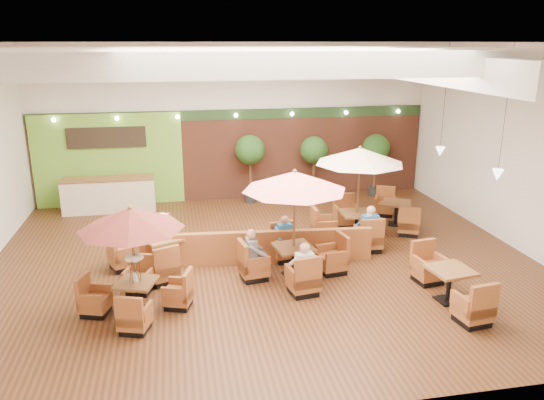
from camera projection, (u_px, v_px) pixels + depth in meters
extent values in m
plane|color=#381E0F|center=(264.00, 261.00, 13.90)|extent=(14.00, 14.00, 0.00)
cube|color=silver|center=(235.00, 123.00, 18.76)|extent=(14.00, 0.04, 5.50)
cube|color=silver|center=(336.00, 247.00, 7.46)|extent=(14.00, 0.04, 5.50)
cube|color=silver|center=(518.00, 148.00, 14.35)|extent=(0.04, 12.00, 5.50)
cube|color=white|center=(263.00, 42.00, 12.32)|extent=(14.00, 12.00, 0.04)
cube|color=brown|center=(236.00, 155.00, 19.03)|extent=(13.90, 0.10, 3.20)
cube|color=#1E3819|center=(235.00, 114.00, 18.60)|extent=(13.90, 0.12, 0.35)
cube|color=#6BAA31|center=(109.00, 160.00, 18.20)|extent=(5.00, 0.08, 3.20)
cube|color=black|center=(107.00, 138.00, 17.89)|extent=(2.60, 0.08, 0.70)
cube|color=white|center=(403.00, 65.00, 13.10)|extent=(0.60, 11.00, 0.60)
cube|color=white|center=(305.00, 65.00, 8.65)|extent=(13.60, 0.12, 0.45)
cube|color=white|center=(274.00, 60.00, 11.20)|extent=(13.60, 0.12, 0.45)
cube|color=white|center=(255.00, 56.00, 13.64)|extent=(13.60, 0.12, 0.45)
cube|color=white|center=(241.00, 54.00, 16.18)|extent=(13.60, 0.12, 0.45)
cylinder|color=black|center=(506.00, 111.00, 12.86)|extent=(0.01, 0.01, 3.20)
cone|color=white|center=(498.00, 175.00, 13.33)|extent=(0.28, 0.28, 0.28)
cylinder|color=black|center=(445.00, 98.00, 15.69)|extent=(0.01, 0.01, 3.20)
cone|color=white|center=(440.00, 151.00, 16.15)|extent=(0.28, 0.28, 0.28)
sphere|color=#FFEAC6|center=(54.00, 120.00, 17.33)|extent=(0.14, 0.14, 0.14)
sphere|color=#FFEAC6|center=(117.00, 118.00, 17.68)|extent=(0.14, 0.14, 0.14)
sphere|color=#FFEAC6|center=(178.00, 117.00, 18.03)|extent=(0.14, 0.14, 0.14)
sphere|color=#FFEAC6|center=(236.00, 115.00, 18.39)|extent=(0.14, 0.14, 0.14)
sphere|color=#FFEAC6|center=(292.00, 114.00, 18.74)|extent=(0.14, 0.14, 0.14)
sphere|color=#FFEAC6|center=(346.00, 113.00, 19.10)|extent=(0.14, 0.14, 0.14)
sphere|color=#FFEAC6|center=(398.00, 111.00, 19.45)|extent=(0.14, 0.14, 0.14)
cube|color=beige|center=(109.00, 196.00, 17.77)|extent=(3.00, 0.70, 1.10)
cube|color=brown|center=(108.00, 178.00, 17.59)|extent=(3.00, 0.75, 0.06)
cube|color=brown|center=(251.00, 248.00, 13.61)|extent=(6.31, 0.71, 0.88)
cube|color=brown|center=(136.00, 283.00, 11.15)|extent=(0.97, 0.97, 0.05)
cylinder|color=black|center=(137.00, 296.00, 11.24)|extent=(0.09, 0.09, 0.60)
cube|color=black|center=(138.00, 310.00, 11.34)|extent=(0.51, 0.51, 0.04)
cube|color=brown|center=(135.00, 319.00, 10.45)|extent=(0.71, 0.71, 0.29)
cube|color=brown|center=(137.00, 312.00, 10.18)|extent=(0.56, 0.26, 0.63)
cube|color=brown|center=(121.00, 310.00, 10.44)|extent=(0.22, 0.49, 0.25)
cube|color=brown|center=(147.00, 312.00, 10.37)|extent=(0.22, 0.49, 0.25)
cube|color=black|center=(136.00, 328.00, 10.51)|extent=(0.63, 0.63, 0.13)
cube|color=brown|center=(139.00, 282.00, 12.07)|extent=(0.71, 0.71, 0.29)
cube|color=brown|center=(136.00, 267.00, 12.19)|extent=(0.56, 0.26, 0.63)
cube|color=brown|center=(150.00, 275.00, 11.99)|extent=(0.22, 0.49, 0.25)
cube|color=brown|center=(128.00, 274.00, 12.05)|extent=(0.22, 0.49, 0.25)
cube|color=black|center=(140.00, 290.00, 12.13)|extent=(0.63, 0.63, 0.13)
cube|color=brown|center=(95.00, 302.00, 11.11)|extent=(0.71, 0.71, 0.29)
cube|color=brown|center=(105.00, 288.00, 11.14)|extent=(0.26, 0.56, 0.63)
cube|color=brown|center=(100.00, 289.00, 11.31)|extent=(0.49, 0.22, 0.25)
cube|color=brown|center=(89.00, 301.00, 10.81)|extent=(0.49, 0.22, 0.25)
cube|color=black|center=(96.00, 311.00, 11.17)|extent=(0.63, 0.63, 0.13)
cube|color=brown|center=(178.00, 296.00, 11.41)|extent=(0.71, 0.71, 0.29)
cube|color=brown|center=(167.00, 286.00, 11.23)|extent=(0.26, 0.56, 0.63)
cube|color=brown|center=(174.00, 293.00, 11.11)|extent=(0.49, 0.22, 0.25)
cube|color=brown|center=(181.00, 283.00, 11.61)|extent=(0.49, 0.22, 0.25)
cube|color=black|center=(179.00, 304.00, 11.47)|extent=(0.63, 0.63, 0.13)
cylinder|color=brown|center=(134.00, 262.00, 11.01)|extent=(0.06, 0.06, 2.26)
cone|color=#5C211B|center=(131.00, 218.00, 10.74)|extent=(2.17, 2.17, 0.45)
sphere|color=brown|center=(130.00, 208.00, 10.67)|extent=(0.10, 0.10, 0.10)
cylinder|color=silver|center=(135.00, 277.00, 11.11)|extent=(0.10, 0.10, 0.22)
cube|color=brown|center=(294.00, 247.00, 12.81)|extent=(1.01, 1.01, 0.06)
cylinder|color=black|center=(294.00, 261.00, 12.91)|extent=(0.10, 0.10, 0.68)
cube|color=black|center=(293.00, 275.00, 13.01)|extent=(0.53, 0.53, 0.04)
cube|color=brown|center=(303.00, 281.00, 12.00)|extent=(0.73, 0.73, 0.33)
cube|color=brown|center=(304.00, 274.00, 11.66)|extent=(0.65, 0.20, 0.73)
cube|color=brown|center=(291.00, 275.00, 11.85)|extent=(0.17, 0.58, 0.29)
cube|color=brown|center=(316.00, 271.00, 12.04)|extent=(0.17, 0.58, 0.29)
cube|color=black|center=(303.00, 291.00, 12.07)|extent=(0.65, 0.65, 0.15)
cube|color=brown|center=(285.00, 249.00, 13.86)|extent=(0.73, 0.73, 0.33)
cube|color=brown|center=(285.00, 234.00, 14.02)|extent=(0.65, 0.20, 0.73)
cube|color=brown|center=(296.00, 240.00, 13.89)|extent=(0.17, 0.58, 0.29)
cube|color=brown|center=(274.00, 243.00, 13.70)|extent=(0.17, 0.58, 0.29)
cube|color=black|center=(285.00, 257.00, 13.93)|extent=(0.65, 0.65, 0.15)
cube|color=brown|center=(254.00, 267.00, 12.76)|extent=(0.73, 0.73, 0.33)
cube|color=brown|center=(265.00, 255.00, 12.68)|extent=(0.20, 0.65, 0.73)
cube|color=brown|center=(250.00, 254.00, 12.97)|extent=(0.58, 0.17, 0.29)
cube|color=brown|center=(257.00, 264.00, 12.43)|extent=(0.58, 0.17, 0.29)
cube|color=black|center=(254.00, 276.00, 12.83)|extent=(0.65, 0.65, 0.15)
cube|color=brown|center=(332.00, 261.00, 13.10)|extent=(0.73, 0.73, 0.33)
cube|color=brown|center=(322.00, 249.00, 13.01)|extent=(0.20, 0.65, 0.73)
cube|color=brown|center=(338.00, 258.00, 12.77)|extent=(0.58, 0.17, 0.29)
cube|color=brown|center=(327.00, 249.00, 13.32)|extent=(0.58, 0.17, 0.29)
cube|color=black|center=(332.00, 270.00, 13.17)|extent=(0.65, 0.65, 0.15)
cylinder|color=brown|center=(294.00, 226.00, 12.65)|extent=(0.06, 0.06, 2.59)
cone|color=#DD6C6A|center=(295.00, 181.00, 12.33)|extent=(2.49, 2.49, 0.45)
sphere|color=brown|center=(295.00, 171.00, 12.26)|extent=(0.10, 0.10, 0.10)
cube|color=brown|center=(357.00, 213.00, 15.29)|extent=(0.94, 0.94, 0.06)
cylinder|color=black|center=(356.00, 225.00, 15.40)|extent=(0.11, 0.11, 0.70)
cube|color=black|center=(356.00, 237.00, 15.50)|extent=(0.50, 0.50, 0.04)
cube|color=brown|center=(369.00, 240.00, 14.48)|extent=(0.69, 0.69, 0.34)
cube|color=brown|center=(373.00, 232.00, 14.13)|extent=(0.66, 0.14, 0.74)
cube|color=brown|center=(358.00, 233.00, 14.38)|extent=(0.12, 0.58, 0.30)
cube|color=brown|center=(380.00, 232.00, 14.45)|extent=(0.12, 0.58, 0.30)
cube|color=black|center=(368.00, 248.00, 14.55)|extent=(0.61, 0.61, 0.15)
cube|color=brown|center=(346.00, 217.00, 16.36)|extent=(0.69, 0.69, 0.34)
cube|color=brown|center=(343.00, 205.00, 16.52)|extent=(0.66, 0.14, 0.74)
cube|color=brown|center=(355.00, 210.00, 16.34)|extent=(0.12, 0.58, 0.30)
cube|color=brown|center=(336.00, 211.00, 16.26)|extent=(0.12, 0.58, 0.30)
cube|color=black|center=(345.00, 224.00, 16.43)|extent=(0.61, 0.61, 0.15)
cube|color=brown|center=(323.00, 230.00, 15.24)|extent=(0.69, 0.69, 0.34)
cube|color=brown|center=(333.00, 219.00, 15.21)|extent=(0.14, 0.66, 0.74)
cube|color=brown|center=(321.00, 220.00, 15.47)|extent=(0.58, 0.12, 0.30)
cube|color=brown|center=(326.00, 227.00, 14.89)|extent=(0.58, 0.12, 0.30)
cube|color=black|center=(323.00, 238.00, 15.31)|extent=(0.61, 0.61, 0.15)
cylinder|color=brown|center=(358.00, 195.00, 15.13)|extent=(0.06, 0.06, 2.63)
cone|color=beige|center=(360.00, 156.00, 14.80)|extent=(2.53, 2.53, 0.45)
sphere|color=brown|center=(360.00, 148.00, 14.74)|extent=(0.10, 0.10, 0.10)
cube|color=brown|center=(162.00, 238.00, 13.38)|extent=(1.16, 1.16, 0.06)
cylinder|color=black|center=(163.00, 252.00, 13.48)|extent=(0.10, 0.10, 0.68)
cube|color=black|center=(164.00, 265.00, 13.59)|extent=(0.61, 0.61, 0.04)
cube|color=brown|center=(163.00, 270.00, 12.57)|extent=(0.84, 0.84, 0.33)
cube|color=brown|center=(157.00, 263.00, 12.23)|extent=(0.63, 0.35, 0.73)
cube|color=brown|center=(150.00, 265.00, 12.35)|extent=(0.30, 0.56, 0.29)
cube|color=brown|center=(174.00, 259.00, 12.68)|extent=(0.30, 0.56, 0.29)
cube|color=black|center=(163.00, 279.00, 12.64)|extent=(0.75, 0.75, 0.15)
cube|color=brown|center=(164.00, 241.00, 14.43)|extent=(0.84, 0.84, 0.33)
cube|color=brown|center=(167.00, 227.00, 14.59)|extent=(0.63, 0.35, 0.73)
cube|color=brown|center=(173.00, 231.00, 14.53)|extent=(0.30, 0.56, 0.29)
cube|color=brown|center=(153.00, 236.00, 14.21)|extent=(0.30, 0.56, 0.29)
cube|color=black|center=(164.00, 249.00, 14.50)|extent=(0.75, 0.75, 0.15)
cube|color=brown|center=(123.00, 257.00, 13.33)|extent=(0.84, 0.84, 0.33)
cube|color=brown|center=(132.00, 247.00, 13.18)|extent=(0.35, 0.63, 0.73)
cube|color=brown|center=(119.00, 246.00, 13.51)|extent=(0.56, 0.30, 0.29)
cube|color=brown|center=(127.00, 253.00, 13.03)|extent=(0.56, 0.30, 0.29)
cube|color=black|center=(124.00, 266.00, 13.40)|extent=(0.75, 0.75, 0.15)
cylinder|color=silver|center=(162.00, 233.00, 13.34)|extent=(0.10, 0.10, 0.22)
cube|color=brown|center=(451.00, 270.00, 11.54)|extent=(0.99, 0.99, 0.06)
cylinder|color=black|center=(449.00, 285.00, 11.64)|extent=(0.10, 0.10, 0.68)
cube|color=black|center=(447.00, 300.00, 11.75)|extent=(0.52, 0.52, 0.04)
cube|color=brown|center=(473.00, 310.00, 10.74)|extent=(0.72, 0.72, 0.33)
cube|color=brown|center=(480.00, 302.00, 10.39)|extent=(0.65, 0.19, 0.72)
cube|color=brown|center=(461.00, 303.00, 10.59)|extent=(0.16, 0.58, 0.29)
cube|color=brown|center=(486.00, 298.00, 10.77)|extent=(0.16, 0.58, 0.29)
cube|color=black|center=(472.00, 320.00, 10.80)|extent=(0.64, 0.64, 0.14)
cube|color=brown|center=(428.00, 270.00, 12.59)|extent=(0.72, 0.72, 0.33)
cube|color=brown|center=(425.00, 254.00, 12.75)|extent=(0.65, 0.19, 0.72)
cube|color=brown|center=(440.00, 260.00, 12.62)|extent=(0.16, 0.58, 0.29)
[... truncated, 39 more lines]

